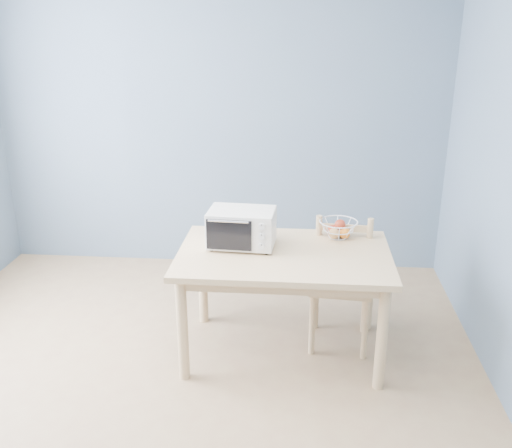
# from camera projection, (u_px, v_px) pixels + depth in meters

# --- Properties ---
(room) EXTENTS (4.01, 4.51, 2.61)m
(room) POSITION_uv_depth(u_px,v_px,m) (154.00, 205.00, 2.93)
(room) COLOR #A4875B
(room) RESTS_ON ground
(dining_table) EXTENTS (1.40, 0.90, 0.75)m
(dining_table) POSITION_uv_depth(u_px,v_px,m) (284.00, 266.00, 3.79)
(dining_table) COLOR #E0B786
(dining_table) RESTS_ON ground
(toaster_oven) EXTENTS (0.45, 0.34, 0.26)m
(toaster_oven) POSITION_uv_depth(u_px,v_px,m) (239.00, 227.00, 3.80)
(toaster_oven) COLOR beige
(toaster_oven) RESTS_ON dining_table
(fruit_basket) EXTENTS (0.27, 0.27, 0.14)m
(fruit_basket) POSITION_uv_depth(u_px,v_px,m) (338.00, 229.00, 3.97)
(fruit_basket) COLOR silver
(fruit_basket) RESTS_ON dining_table
(dining_chair) EXTENTS (0.45, 0.45, 0.89)m
(dining_chair) POSITION_uv_depth(u_px,v_px,m) (341.00, 284.00, 4.00)
(dining_chair) COLOR #E0B786
(dining_chair) RESTS_ON ground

